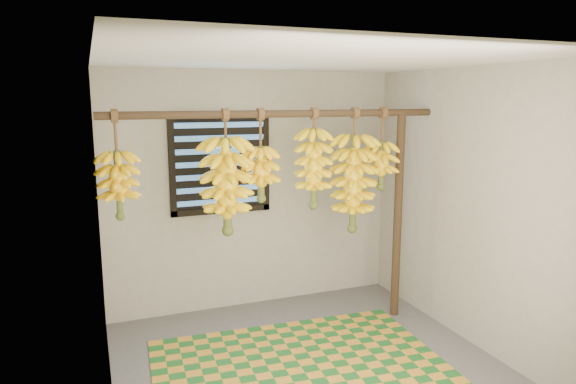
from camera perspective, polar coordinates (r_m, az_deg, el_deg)
name	(u,v)px	position (r m, az deg, el deg)	size (l,w,h in m)	color
floor	(313,371)	(4.32, 2.81, -19.27)	(3.00, 3.00, 0.01)	#535353
ceiling	(316,59)	(3.76, 3.15, 14.55)	(3.00, 3.00, 0.01)	silver
wall_back	(254,191)	(5.24, -3.80, 0.13)	(3.00, 0.01, 2.40)	gray
wall_left	(102,244)	(3.54, -19.92, -5.47)	(0.01, 3.00, 2.40)	gray
wall_right	(475,208)	(4.68, 20.04, -1.73)	(0.01, 3.00, 2.40)	gray
window	(220,164)	(5.08, -7.51, 3.15)	(1.00, 0.04, 1.00)	black
hanging_pole	(282,114)	(4.40, -0.72, 8.68)	(0.06, 0.06, 3.00)	#40311D
support_post	(398,217)	(5.08, 12.10, -2.72)	(0.08, 0.08, 2.00)	#40311D
woven_mat	(305,373)	(4.27, 1.92, -19.50)	(2.31, 1.84, 0.01)	#1C5F21
banana_bunch_a	(119,185)	(4.18, -18.31, 0.77)	(0.32, 0.32, 0.85)	brown
banana_bunch_b	(227,186)	(4.31, -6.83, 0.67)	(0.39, 0.39, 1.04)	brown
banana_bunch_c	(261,174)	(4.38, -3.02, 2.04)	(0.30, 0.30, 0.79)	brown
banana_bunch_d	(314,168)	(4.56, 2.86, 2.63)	(0.32, 0.32, 0.89)	brown
banana_bunch_e	(353,183)	(4.76, 7.26, 0.97)	(0.40, 0.40, 1.14)	brown
banana_bunch_f	(381,165)	(4.88, 10.32, 2.96)	(0.31, 0.31, 0.76)	brown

